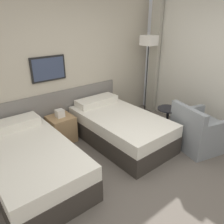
% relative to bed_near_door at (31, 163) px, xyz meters
% --- Properties ---
extents(ground_plane, '(16.00, 16.00, 0.00)m').
position_rel_bed_near_door_xyz_m(ground_plane, '(1.28, -1.17, -0.28)').
color(ground_plane, '#5B544C').
extents(wall_headboard, '(10.00, 0.10, 2.70)m').
position_rel_bed_near_door_xyz_m(wall_headboard, '(1.25, 1.02, 1.01)').
color(wall_headboard, '#B7AD99').
rests_on(wall_headboard, ground_plane).
extents(bed_near_door, '(1.08, 1.94, 0.67)m').
position_rel_bed_near_door_xyz_m(bed_near_door, '(0.00, 0.00, 0.00)').
color(bed_near_door, '#332D28').
rests_on(bed_near_door, ground_plane).
extents(bed_near_window, '(1.08, 1.94, 0.67)m').
position_rel_bed_near_door_xyz_m(bed_near_window, '(1.69, 0.00, 0.00)').
color(bed_near_window, '#332D28').
rests_on(bed_near_window, ground_plane).
extents(nightstand, '(0.44, 0.44, 0.64)m').
position_rel_bed_near_door_xyz_m(nightstand, '(0.84, 0.70, -0.02)').
color(nightstand, '#9E7A51').
rests_on(nightstand, ground_plane).
extents(floor_lamp, '(0.28, 0.28, 1.84)m').
position_rel_bed_near_door_xyz_m(floor_lamp, '(2.89, 0.47, 1.31)').
color(floor_lamp, black).
rests_on(floor_lamp, ground_plane).
extents(side_table, '(0.41, 0.41, 0.60)m').
position_rel_bed_near_door_xyz_m(side_table, '(2.52, -0.45, 0.13)').
color(side_table, black).
rests_on(side_table, ground_plane).
extents(armchair, '(0.98, 0.96, 0.82)m').
position_rel_bed_near_door_xyz_m(armchair, '(2.65, -1.06, 0.01)').
color(armchair, gray).
rests_on(armchair, ground_plane).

